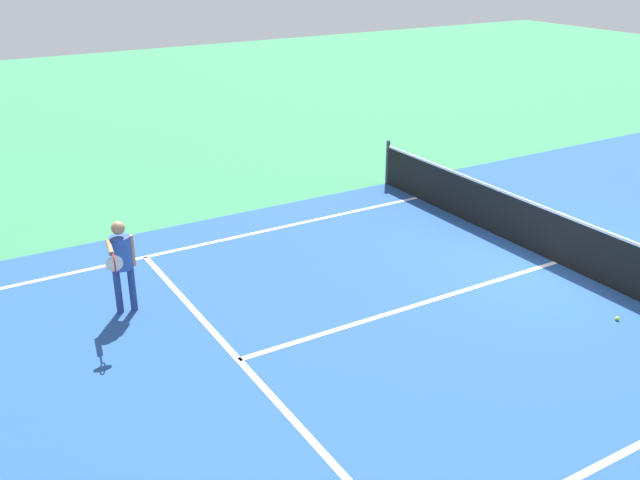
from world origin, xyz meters
TOP-DOWN VIEW (x-y plane):
  - ground_plane at (0.00, 0.00)m, footprint 60.00×60.00m
  - court_surface_inbounds at (0.00, 0.00)m, footprint 10.62×24.40m
  - line_sideline_left at (-4.11, -5.95)m, footprint 0.10×11.89m
  - line_service_near at (0.00, -6.40)m, footprint 8.22×0.10m
  - line_center_service at (0.00, -3.20)m, footprint 0.10×6.40m
  - net at (0.00, 0.00)m, footprint 10.67×0.09m
  - player_near at (-2.21, -7.32)m, footprint 1.12×0.65m
  - tennis_ball_near_net at (2.01, -0.85)m, footprint 0.07×0.07m

SIDE VIEW (x-z plane):
  - ground_plane at x=0.00m, z-range 0.00..0.00m
  - court_surface_inbounds at x=0.00m, z-range 0.00..0.00m
  - line_sideline_left at x=-4.11m, z-range 0.00..0.01m
  - line_service_near at x=0.00m, z-range 0.00..0.01m
  - line_center_service at x=0.00m, z-range 0.00..0.01m
  - tennis_ball_near_net at x=2.01m, z-range 0.00..0.07m
  - net at x=0.00m, z-range -0.04..1.03m
  - player_near at x=-2.21m, z-range 0.18..1.71m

